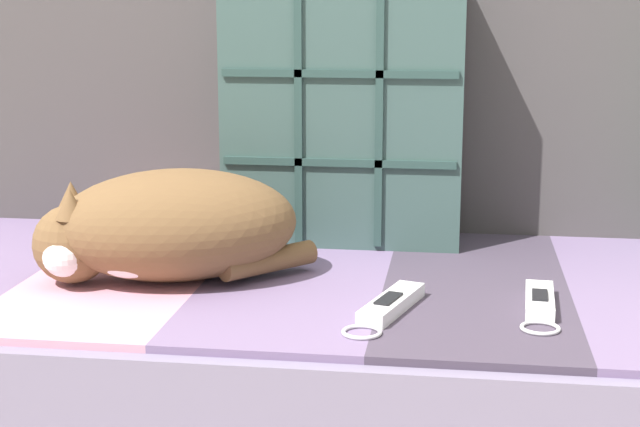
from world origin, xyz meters
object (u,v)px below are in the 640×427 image
object	(u,v)px
game_remote_near	(540,303)
sleeping_cat	(164,228)
game_remote_far	(390,306)
couch	(471,403)
throw_pillow_quilted	(344,114)

from	to	relation	value
game_remote_near	sleeping_cat	bearing A→B (deg)	172.77
game_remote_far	sleeping_cat	bearing A→B (deg)	162.31
couch	game_remote_near	world-z (taller)	game_remote_near
throw_pillow_quilted	game_remote_near	size ratio (longest dim) A/B	2.28
throw_pillow_quilted	game_remote_near	xyz separation A→B (m)	(0.30, -0.34, -0.20)
couch	sleeping_cat	bearing A→B (deg)	-168.10
game_remote_far	throw_pillow_quilted	bearing A→B (deg)	105.68
sleeping_cat	game_remote_far	distance (m)	0.35
throw_pillow_quilted	game_remote_near	bearing A→B (deg)	-48.54
couch	game_remote_near	size ratio (longest dim) A/B	10.27
throw_pillow_quilted	sleeping_cat	distance (m)	0.37
throw_pillow_quilted	sleeping_cat	bearing A→B (deg)	-129.62
couch	game_remote_far	world-z (taller)	game_remote_far
couch	game_remote_far	distance (m)	0.31
throw_pillow_quilted	game_remote_far	xyz separation A→B (m)	(0.10, -0.37, -0.20)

